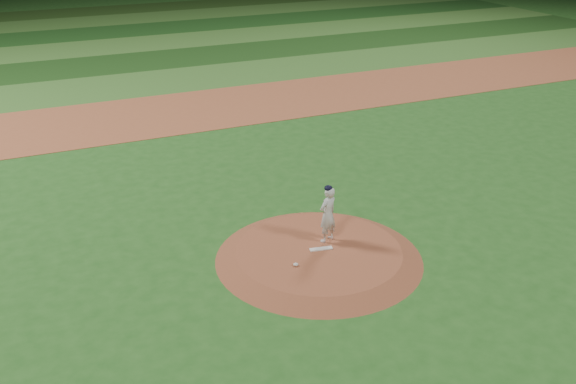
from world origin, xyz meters
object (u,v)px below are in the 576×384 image
(pitchers_mound, at_px, (319,254))
(rosin_bag, at_px, (296,264))
(pitching_rubber, at_px, (321,249))
(pitcher_on_mound, at_px, (328,214))

(pitchers_mound, distance_m, rosin_bag, 1.03)
(pitching_rubber, xyz_separation_m, pitcher_on_mound, (0.36, 0.36, 0.79))
(rosin_bag, distance_m, pitcher_on_mound, 1.75)
(pitching_rubber, bearing_deg, pitcher_on_mound, 55.27)
(pitching_rubber, relative_size, pitcher_on_mound, 0.37)
(pitchers_mound, distance_m, pitching_rubber, 0.16)
(pitchers_mound, relative_size, pitching_rubber, 8.97)
(rosin_bag, bearing_deg, pitchers_mound, 28.04)
(pitching_rubber, relative_size, rosin_bag, 4.63)
(rosin_bag, xyz_separation_m, pitcher_on_mound, (1.32, 0.85, 0.77))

